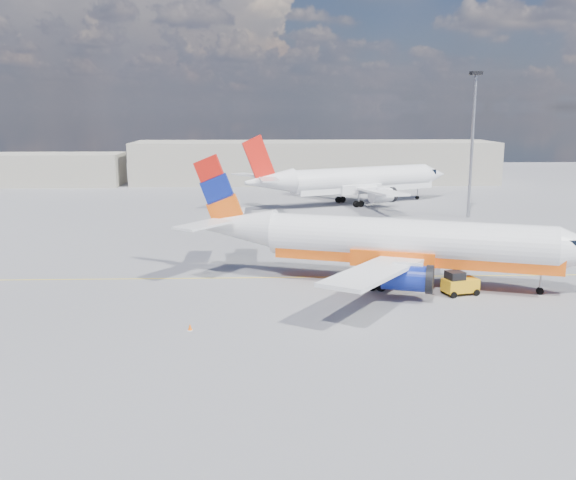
{
  "coord_description": "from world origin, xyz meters",
  "views": [
    {
      "loc": [
        -4.54,
        -51.01,
        14.55
      ],
      "look_at": [
        -2.69,
        2.22,
        3.5
      ],
      "focal_mm": 40.0,
      "sensor_mm": 36.0,
      "label": 1
    }
  ],
  "objects_px": {
    "main_jet": "(394,242)",
    "traffic_cone": "(190,327)",
    "gse_tug": "(459,283)",
    "second_jet": "(355,181)"
  },
  "relations": [
    {
      "from": "main_jet",
      "to": "gse_tug",
      "type": "height_order",
      "value": "main_jet"
    },
    {
      "from": "traffic_cone",
      "to": "gse_tug",
      "type": "bearing_deg",
      "value": 20.6
    },
    {
      "from": "gse_tug",
      "to": "main_jet",
      "type": "bearing_deg",
      "value": 127.06
    },
    {
      "from": "traffic_cone",
      "to": "second_jet",
      "type": "bearing_deg",
      "value": 71.49
    },
    {
      "from": "main_jet",
      "to": "traffic_cone",
      "type": "distance_m",
      "value": 19.51
    },
    {
      "from": "gse_tug",
      "to": "traffic_cone",
      "type": "height_order",
      "value": "gse_tug"
    },
    {
      "from": "second_jet",
      "to": "gse_tug",
      "type": "height_order",
      "value": "second_jet"
    },
    {
      "from": "main_jet",
      "to": "traffic_cone",
      "type": "bearing_deg",
      "value": -126.71
    },
    {
      "from": "gse_tug",
      "to": "second_jet",
      "type": "bearing_deg",
      "value": 75.49
    },
    {
      "from": "second_jet",
      "to": "traffic_cone",
      "type": "distance_m",
      "value": 59.01
    }
  ]
}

